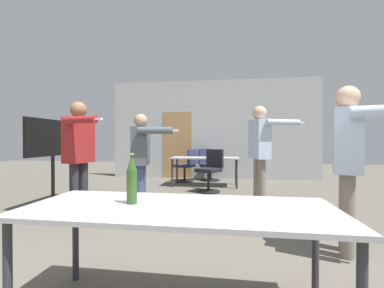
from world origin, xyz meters
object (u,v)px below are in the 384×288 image
tv_screen (53,151)px  person_left_plaid (349,153)px  office_chair_near_pushed (210,172)px  office_chair_far_left (209,166)px  person_far_watching (142,154)px  beer_bottle (132,180)px  person_near_casual (79,148)px  person_right_polo (260,146)px  office_chair_side_rolled (187,167)px

tv_screen → person_left_plaid: 4.51m
tv_screen → office_chair_near_pushed: size_ratio=1.60×
office_chair_far_left → person_left_plaid: bearing=64.6°
person_far_watching → person_left_plaid: 2.84m
tv_screen → beer_bottle: bearing=-135.4°
person_far_watching → office_chair_near_pushed: size_ratio=1.66×
person_left_plaid → beer_bottle: (-1.85, -1.14, -0.14)m
person_far_watching → person_near_casual: bearing=-65.9°
office_chair_near_pushed → person_left_plaid: bearing=147.8°
person_left_plaid → person_near_casual: 3.41m
person_right_polo → person_left_plaid: bearing=1.7°
person_right_polo → beer_bottle: 3.08m
person_near_casual → office_chair_near_pushed: size_ratio=1.80×
tv_screen → person_left_plaid: (4.30, -1.35, 0.06)m
person_left_plaid → office_chair_far_left: 5.03m
tv_screen → office_chair_side_rolled: size_ratio=1.69×
tv_screen → office_chair_side_rolled: (1.91, 3.00, -0.55)m
person_far_watching → person_near_casual: person_near_casual is taller
office_chair_far_left → beer_bottle: 5.82m
tv_screen → person_right_polo: bearing=-84.4°
person_far_watching → tv_screen: bearing=-106.3°
person_near_casual → office_chair_far_left: (1.55, 4.01, -0.63)m
person_far_watching → person_near_casual: size_ratio=0.92×
office_chair_near_pushed → office_chair_side_rolled: 1.55m
tv_screen → person_right_polo: person_right_polo is taller
person_right_polo → office_chair_near_pushed: (-0.95, 1.30, -0.61)m
tv_screen → office_chair_near_pushed: (2.68, 1.65, -0.52)m
beer_bottle → office_chair_near_pushed: bearing=86.9°
tv_screen → person_near_casual: 1.19m
office_chair_near_pushed → tv_screen: bearing=61.1°
person_left_plaid → beer_bottle: person_left_plaid is taller
person_near_casual → office_chair_far_left: bearing=173.3°
office_chair_near_pushed → office_chair_far_left: 1.67m
person_near_casual → office_chair_side_rolled: (0.96, 3.70, -0.63)m
office_chair_near_pushed → office_chair_side_rolled: size_ratio=1.05×
person_left_plaid → office_chair_far_left: person_left_plaid is taller
office_chair_near_pushed → beer_bottle: beer_bottle is taller
person_near_casual → office_chair_side_rolled: 3.88m
office_chair_near_pushed → office_chair_side_rolled: (-0.77, 1.35, -0.04)m
tv_screen → person_far_watching: 1.72m
person_right_polo → office_chair_side_rolled: size_ratio=1.93×
office_chair_side_rolled → tv_screen: bearing=170.1°
person_far_watching → person_right_polo: (1.92, 0.55, 0.12)m
person_right_polo → office_chair_near_pushed: size_ratio=1.83×
beer_bottle → office_chair_far_left: bearing=89.5°
office_chair_near_pushed → office_chair_side_rolled: office_chair_near_pushed is taller
tv_screen → beer_bottle: size_ratio=4.50×
person_far_watching → office_chair_far_left: person_far_watching is taller
tv_screen → person_right_polo: 3.65m
person_far_watching → beer_bottle: bearing=7.8°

